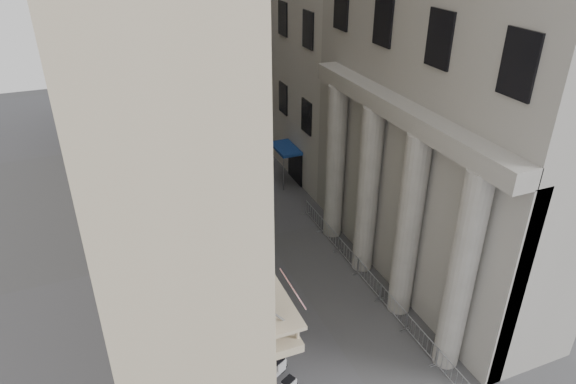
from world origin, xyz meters
name	(u,v)px	position (x,y,z in m)	size (l,w,h in m)	color
iron_fence	(206,261)	(-4.30, 18.00, 0.00)	(0.30, 28.00, 1.40)	black
blue_awning	(286,182)	(4.15, 26.00, 0.00)	(1.60, 3.00, 3.00)	navy
scooter_3	(274,379)	(-3.66, 7.96, 0.00)	(0.56, 1.40, 1.50)	silver
scooter_4	(265,360)	(-3.66, 9.17, 0.00)	(0.56, 1.40, 1.50)	silver
scooter_5	(257,343)	(-3.66, 10.39, 0.00)	(0.56, 1.40, 1.50)	silver
scooter_6	(249,327)	(-3.66, 11.61, 0.00)	(0.56, 1.40, 1.50)	silver
scooter_7	(242,312)	(-3.66, 12.83, 0.00)	(0.56, 1.40, 1.50)	silver
scooter_8	(235,298)	(-3.66, 14.05, 0.00)	(0.56, 1.40, 1.50)	silver
scooter_9	(229,285)	(-3.66, 15.27, 0.00)	(0.56, 1.40, 1.50)	silver
scooter_10	(223,273)	(-3.66, 16.48, 0.00)	(0.56, 1.40, 1.50)	silver
scooter_11	(218,261)	(-3.66, 17.70, 0.00)	(0.56, 1.40, 1.50)	silver
scooter_12	(213,251)	(-3.66, 18.92, 0.00)	(0.56, 1.40, 1.50)	silver
scooter_13	(208,241)	(-3.66, 20.14, 0.00)	(0.56, 1.40, 1.50)	silver
scooter_14	(203,231)	(-3.66, 21.36, 0.00)	(0.56, 1.40, 1.50)	silver
barrier_1	(419,347)	(3.65, 7.16, 0.00)	(0.60, 2.40, 1.10)	#9EA0A5
barrier_2	(392,314)	(3.65, 9.66, 0.00)	(0.60, 2.40, 1.10)	#9EA0A5
barrier_3	(368,286)	(3.65, 12.16, 0.00)	(0.60, 2.40, 1.10)	#9EA0A5
barrier_4	(347,262)	(3.65, 14.66, 0.00)	(0.60, 2.40, 1.10)	#9EA0A5
barrier_5	(329,241)	(3.65, 17.16, 0.00)	(0.60, 2.40, 1.10)	#9EA0A5
barrier_6	(313,222)	(3.65, 19.66, 0.00)	(0.60, 2.40, 1.10)	#9EA0A5
security_tent	(175,144)	(-3.60, 29.86, 3.00)	(4.42, 4.42, 3.59)	silver
street_lamp	(193,159)	(-3.83, 21.51, 5.28)	(2.87, 0.25, 8.79)	gray
info_kiosk	(212,259)	(-4.19, 16.88, 0.85)	(0.40, 0.82, 1.67)	black
pedestrian_a	(256,201)	(0.49, 22.64, 0.79)	(0.57, 0.38, 1.57)	#0D1437
pedestrian_b	(245,190)	(0.29, 24.50, 0.77)	(0.75, 0.59, 1.55)	black
pedestrian_c	(198,136)	(-0.50, 36.00, 0.84)	(0.82, 0.53, 1.67)	black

